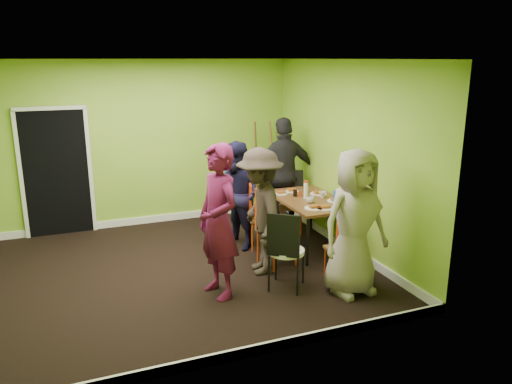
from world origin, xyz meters
TOP-DOWN VIEW (x-y plane):
  - ground at (0.00, 0.00)m, footprint 5.00×5.00m
  - room_walls at (-0.02, 0.04)m, footprint 5.04×4.54m
  - dining_table at (2.05, 0.22)m, footprint 0.90×1.50m
  - chair_left_far at (1.28, 0.45)m, footprint 0.52×0.52m
  - chair_left_near at (1.20, -0.28)m, footprint 0.54×0.54m
  - chair_back_end at (2.11, 1.05)m, footprint 0.56×0.60m
  - chair_front_end at (1.86, -1.10)m, footprint 0.40×0.40m
  - chair_bentwood at (1.06, -1.04)m, footprint 0.56×0.56m
  - easel at (2.14, 2.02)m, footprint 0.70×0.66m
  - plate_near_left at (1.76, 0.64)m, footprint 0.21×0.21m
  - plate_near_right at (1.86, -0.25)m, footprint 0.27×0.27m
  - plate_far_back at (1.98, 0.71)m, footprint 0.22×0.22m
  - plate_far_front at (2.01, -0.31)m, footprint 0.25×0.25m
  - plate_wall_back at (2.29, 0.42)m, footprint 0.26×0.26m
  - plate_wall_front at (2.34, -0.03)m, footprint 0.25×0.25m
  - thermos at (2.00, 0.28)m, footprint 0.07×0.07m
  - blue_bottle at (2.30, -0.10)m, footprint 0.07×0.07m
  - orange_bottle at (1.98, 0.42)m, footprint 0.04×0.04m
  - glass_mid at (1.90, 0.44)m, footprint 0.06×0.06m
  - glass_back at (2.14, 0.57)m, footprint 0.07×0.07m
  - glass_front at (2.24, -0.24)m, footprint 0.06×0.06m
  - cup_a at (1.95, 0.03)m, footprint 0.11×0.11m
  - cup_b at (2.25, 0.21)m, footprint 0.11×0.11m
  - person_standing at (0.26, -0.85)m, footprint 0.60×0.77m
  - person_left_far at (1.00, 0.56)m, footprint 0.82×0.94m
  - person_left_near at (0.98, -0.39)m, footprint 0.82×1.19m
  - person_back_end at (2.05, 1.17)m, footprint 1.12×0.51m
  - person_front_end at (1.80, -1.38)m, footprint 0.93×0.65m

SIDE VIEW (x-z plane):
  - ground at x=0.00m, z-range 0.00..0.00m
  - chair_front_end at x=1.86m, z-range 0.06..0.95m
  - chair_bentwood at x=1.06m, z-range 0.05..1.08m
  - chair_left_far at x=1.28m, z-range 0.06..1.08m
  - chair_left_near at x=1.20m, z-range 0.07..1.16m
  - dining_table at x=2.05m, z-range 0.32..1.07m
  - chair_back_end at x=2.11m, z-range 0.21..1.21m
  - plate_near_left at x=1.76m, z-range 0.75..0.76m
  - plate_near_right at x=1.86m, z-range 0.75..0.76m
  - plate_far_back at x=1.98m, z-range 0.75..0.76m
  - plate_far_front at x=2.01m, z-range 0.75..0.76m
  - plate_wall_back at x=2.29m, z-range 0.75..0.76m
  - plate_wall_front at x=2.34m, z-range 0.75..0.76m
  - orange_bottle at x=1.98m, z-range 0.75..0.84m
  - cup_a at x=1.95m, z-range 0.75..0.84m
  - cup_b at x=2.25m, z-range 0.75..0.85m
  - glass_back at x=2.14m, z-range 0.75..0.85m
  - glass_front at x=2.24m, z-range 0.75..0.85m
  - glass_mid at x=1.90m, z-range 0.75..0.85m
  - person_left_far at x=1.00m, z-range 0.00..1.63m
  - blue_bottle at x=2.30m, z-range 0.75..0.93m
  - person_left_near at x=0.98m, z-range 0.00..1.70m
  - easel at x=2.14m, z-range -0.01..1.73m
  - thermos at x=2.00m, z-range 0.75..0.99m
  - person_front_end at x=1.80m, z-range 0.00..1.81m
  - person_standing at x=0.26m, z-range 0.00..1.88m
  - person_back_end at x=2.05m, z-range 0.00..1.88m
  - room_walls at x=-0.02m, z-range -0.42..2.40m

